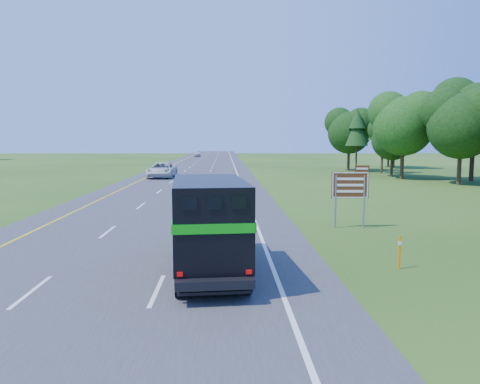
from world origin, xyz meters
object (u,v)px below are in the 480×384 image
Objects in this scene: horse_truck at (208,222)px; white_suv at (162,170)px; exit_sign at (351,187)px; far_car at (197,154)px.

white_suv is at bearing 94.85° from horse_truck.
white_suv is 35.07m from exit_sign.
far_car is (-6.87, 112.26, -0.96)m from horse_truck.
exit_sign is at bearing -85.89° from far_car.
exit_sign reaches higher than far_car.
horse_truck reaches higher than far_car.
white_suv is (-6.89, 40.09, -0.79)m from horse_truck.
exit_sign reaches higher than white_suv.
white_suv is 2.02× the size of exit_sign.
horse_truck and exit_sign have the same top height.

